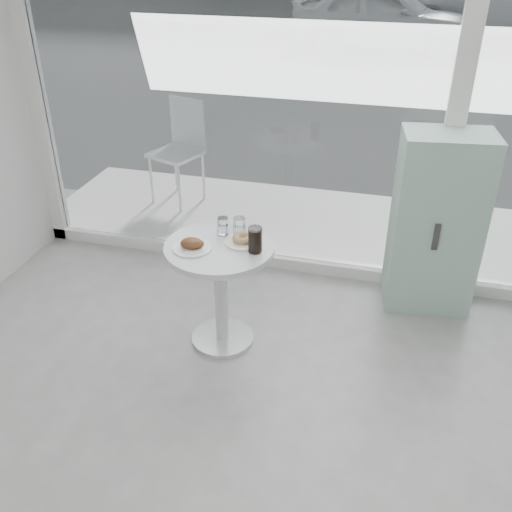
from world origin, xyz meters
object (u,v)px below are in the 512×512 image
(patio_chair, at_px, (181,145))
(plate_donut, at_px, (243,240))
(mint_cabinet, at_px, (436,223))
(car_white, at_px, (384,16))
(car_silver, at_px, (490,3))
(water_tumbler_a, at_px, (223,227))
(water_tumbler_b, at_px, (239,228))
(cola_glass, at_px, (255,240))
(main_table, at_px, (220,274))
(plate_fritter, at_px, (193,245))

(patio_chair, distance_m, plate_donut, 2.39)
(mint_cabinet, distance_m, car_white, 10.43)
(car_silver, height_order, water_tumbler_a, car_silver)
(plate_donut, bearing_deg, car_silver, 79.11)
(car_white, bearing_deg, plate_donut, -175.71)
(car_silver, height_order, water_tumbler_b, car_silver)
(water_tumbler_a, bearing_deg, cola_glass, -32.76)
(main_table, bearing_deg, patio_chair, 117.59)
(main_table, xyz_separation_m, plate_donut, (0.14, 0.08, 0.24))
(plate_fritter, distance_m, water_tumbler_b, 0.34)
(main_table, xyz_separation_m, car_white, (0.28, 11.25, 0.17))
(car_white, distance_m, water_tumbler_b, 11.09)
(main_table, height_order, water_tumbler_b, water_tumbler_b)
(patio_chair, distance_m, water_tumbler_b, 2.30)
(car_white, height_order, water_tumbler_a, car_white)
(car_silver, xyz_separation_m, water_tumbler_b, (-2.66, -13.50, 0.02))
(plate_fritter, xyz_separation_m, water_tumbler_b, (0.24, 0.24, 0.03))
(mint_cabinet, bearing_deg, plate_donut, -154.63)
(mint_cabinet, height_order, cola_glass, mint_cabinet)
(plate_fritter, xyz_separation_m, cola_glass, (0.39, 0.07, 0.05))
(main_table, distance_m, water_tumbler_b, 0.33)
(water_tumbler_a, bearing_deg, water_tumbler_b, -0.68)
(main_table, relative_size, plate_fritter, 3.08)
(mint_cabinet, height_order, water_tumbler_a, mint_cabinet)
(patio_chair, relative_size, water_tumbler_a, 8.64)
(main_table, xyz_separation_m, plate_fritter, (-0.15, -0.08, 0.25))
(mint_cabinet, relative_size, patio_chair, 1.32)
(main_table, distance_m, car_silver, 13.94)
(car_silver, bearing_deg, cola_glass, 171.57)
(patio_chair, xyz_separation_m, water_tumbler_a, (1.08, -1.95, 0.19))
(cola_glass, bearing_deg, car_silver, 79.61)
(patio_chair, xyz_separation_m, car_white, (1.39, 9.14, 0.08))
(plate_fritter, relative_size, cola_glass, 1.47)
(car_white, height_order, water_tumbler_b, car_white)
(patio_chair, relative_size, car_silver, 0.21)
(mint_cabinet, height_order, car_silver, car_silver)
(mint_cabinet, distance_m, cola_glass, 1.45)
(mint_cabinet, xyz_separation_m, water_tumbler_a, (-1.40, -0.72, 0.14))
(mint_cabinet, xyz_separation_m, water_tumbler_b, (-1.28, -0.72, 0.15))
(car_white, height_order, car_silver, car_silver)
(main_table, xyz_separation_m, patio_chair, (-1.10, 2.11, 0.08))
(plate_donut, xyz_separation_m, water_tumbler_b, (-0.05, 0.08, 0.04))
(car_silver, distance_m, plate_donut, 13.83)
(patio_chair, height_order, plate_fritter, patio_chair)
(car_silver, xyz_separation_m, plate_donut, (-2.61, -13.58, -0.01))
(patio_chair, distance_m, car_silver, 12.18)
(water_tumbler_b, height_order, cola_glass, cola_glass)
(cola_glass, bearing_deg, patio_chair, 122.39)
(plate_fritter, distance_m, water_tumbler_a, 0.27)
(main_table, height_order, patio_chair, patio_chair)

